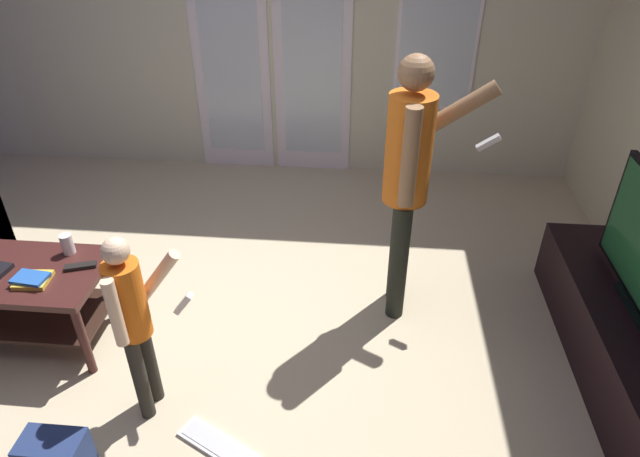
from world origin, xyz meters
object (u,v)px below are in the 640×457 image
person_child (133,315)px  coffee_table (28,289)px  tv_stand (623,338)px  book_stack (32,279)px  loose_keyboard (218,445)px  cup_near_edge (67,244)px  person_adult (409,171)px  tv_remote_black (80,266)px

person_child → coffee_table: bearing=152.1°
tv_stand → book_stack: bearing=-177.0°
coffee_table → tv_stand: (3.38, 0.08, -0.16)m
person_child → loose_keyboard: person_child is taller
tv_stand → person_child: bearing=-168.3°
person_child → cup_near_edge: 0.91m
tv_stand → loose_keyboard: (-2.13, -0.74, -0.19)m
person_adult → coffee_table: bearing=-167.3°
person_child → loose_keyboard: bearing=-28.8°
person_adult → tv_remote_black: person_adult is taller
book_stack → person_child: bearing=-25.9°
person_child → cup_near_edge: (-0.65, 0.64, -0.08)m
loose_keyboard → cup_near_edge: size_ratio=3.66×
tv_remote_black → tv_stand: bearing=-18.7°
cup_near_edge → book_stack: cup_near_edge is taller
tv_stand → person_child: person_child is taller
coffee_table → tv_remote_black: bearing=9.0°
tv_stand → book_stack: size_ratio=8.79×
coffee_table → tv_stand: coffee_table is taller
book_stack → loose_keyboard: bearing=-26.9°
tv_stand → person_adult: 1.51m
person_adult → loose_keyboard: bearing=-128.0°
loose_keyboard → person_adult: bearing=52.0°
loose_keyboard → cup_near_edge: cup_near_edge is taller
tv_remote_black → book_stack: 0.25m
cup_near_edge → coffee_table: bearing=-136.1°
coffee_table → person_child: person_child is taller
coffee_table → book_stack: size_ratio=4.67×
coffee_table → loose_keyboard: bearing=-28.2°
coffee_table → tv_remote_black: tv_remote_black is taller
person_child → cup_near_edge: size_ratio=8.67×
book_stack → tv_remote_black: bearing=36.6°
coffee_table → person_adult: (2.15, 0.48, 0.61)m
loose_keyboard → cup_near_edge: (-1.05, 0.85, 0.55)m
tv_stand → book_stack: (-3.25, -0.17, 0.32)m
person_adult → person_child: bearing=-144.4°
coffee_table → person_adult: size_ratio=0.56×
tv_stand → book_stack: 3.27m
tv_stand → loose_keyboard: 2.27m
coffee_table → cup_near_edge: cup_near_edge is taller
cup_near_edge → person_adult: bearing=8.6°
coffee_table → cup_near_edge: bearing=43.9°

